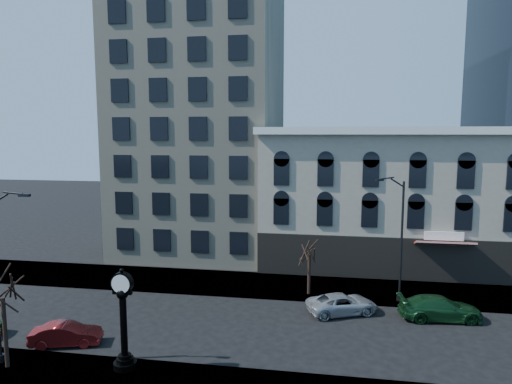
# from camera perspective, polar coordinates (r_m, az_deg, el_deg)

# --- Properties ---
(ground) EXTENTS (160.00, 160.00, 0.00)m
(ground) POSITION_cam_1_polar(r_m,az_deg,el_deg) (29.95, -5.24, -16.28)
(ground) COLOR black
(ground) RESTS_ON ground
(sidewalk_far) EXTENTS (160.00, 6.00, 0.12)m
(sidewalk_far) POSITION_cam_1_polar(r_m,az_deg,el_deg) (37.20, -2.08, -11.36)
(sidewalk_far) COLOR #98978A
(sidewalk_far) RESTS_ON ground
(cream_tower) EXTENTS (15.90, 15.40, 42.50)m
(cream_tower) POSITION_cam_1_polar(r_m,az_deg,el_deg) (47.84, -6.98, 16.11)
(cream_tower) COLOR #BEB499
(cream_tower) RESTS_ON ground
(victorian_row) EXTENTS (22.60, 11.19, 12.50)m
(victorian_row) POSITION_cam_1_polar(r_m,az_deg,el_deg) (43.13, 15.88, -0.92)
(victorian_row) COLOR #ACA28D
(victorian_row) RESTS_ON ground
(street_clock) EXTENTS (1.18, 1.18, 5.22)m
(street_clock) POSITION_cam_1_polar(r_m,az_deg,el_deg) (24.80, -16.22, -15.50)
(street_clock) COLOR black
(street_clock) RESTS_ON sidewalk_near
(street_lamp_near) EXTENTS (2.38, 0.42, 9.19)m
(street_lamp_near) POSITION_cam_1_polar(r_m,az_deg,el_deg) (26.24, -28.98, -4.43)
(street_lamp_near) COLOR black
(street_lamp_near) RESTS_ON sidewalk_near
(street_lamp_far) EXTENTS (2.19, 1.20, 9.08)m
(street_lamp_far) POSITION_cam_1_polar(r_m,az_deg,el_deg) (32.93, 16.93, -1.73)
(street_lamp_far) COLOR black
(street_lamp_far) RESTS_ON sidewalk_far
(bare_tree_near) EXTENTS (3.44, 3.44, 5.91)m
(bare_tree_near) POSITION_cam_1_polar(r_m,az_deg,el_deg) (26.50, -29.22, -9.85)
(bare_tree_near) COLOR #2F2017
(bare_tree_near) RESTS_ON sidewalk_near
(bare_tree_far) EXTENTS (2.81, 2.81, 4.83)m
(bare_tree_far) POSITION_cam_1_polar(r_m,az_deg,el_deg) (33.98, 6.69, -6.73)
(bare_tree_far) COLOR #2F2017
(bare_tree_far) RESTS_ON sidewalk_far
(car_near_b) EXTENTS (4.11, 2.40, 1.28)m
(car_near_b) POSITION_cam_1_polar(r_m,az_deg,el_deg) (29.24, -22.64, -16.09)
(car_near_b) COLOR maroon
(car_near_b) RESTS_ON ground
(car_far_a) EXTENTS (5.20, 3.84, 1.31)m
(car_far_a) POSITION_cam_1_polar(r_m,az_deg,el_deg) (31.94, 10.72, -13.57)
(car_far_a) COLOR #A5A8AD
(car_far_a) RESTS_ON ground
(car_far_b) EXTENTS (5.39, 2.63, 1.51)m
(car_far_b) POSITION_cam_1_polar(r_m,az_deg,el_deg) (32.71, 22.01, -13.30)
(car_far_b) COLOR #143F1E
(car_far_b) RESTS_ON ground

